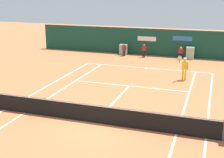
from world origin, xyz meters
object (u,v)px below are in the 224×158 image
at_px(ball_kid_right_post, 124,49).
at_px(tennis_ball_near_service_line, 124,78).
at_px(ball_kid_centre_post, 144,50).
at_px(ball_kid_left_post, 181,52).
at_px(tennis_ball_by_sideline, 131,69).
at_px(player_on_baseline, 184,67).

bearing_deg(ball_kid_right_post, tennis_ball_near_service_line, 107.79).
xyz_separation_m(ball_kid_centre_post, tennis_ball_near_service_line, (0.29, -7.56, -0.71)).
xyz_separation_m(ball_kid_centre_post, ball_kid_right_post, (-1.99, 0.00, -0.04)).
xyz_separation_m(ball_kid_left_post, tennis_ball_by_sideline, (-3.44, -4.90, -0.68)).
relative_size(ball_kid_centre_post, tennis_ball_near_service_line, 19.04).
height_order(player_on_baseline, ball_kid_right_post, player_on_baseline).
distance_m(ball_kid_left_post, ball_kid_right_post, 5.48).
distance_m(player_on_baseline, tennis_ball_by_sideline, 4.95).
relative_size(ball_kid_left_post, tennis_ball_near_service_line, 18.23).
xyz_separation_m(player_on_baseline, tennis_ball_near_service_line, (-4.23, -0.78, -0.96)).
xyz_separation_m(player_on_baseline, ball_kid_left_post, (-1.03, 6.78, -0.28)).
xyz_separation_m(player_on_baseline, ball_kid_centre_post, (-4.52, 6.78, -0.25)).
distance_m(player_on_baseline, ball_kid_right_post, 9.41).
xyz_separation_m(ball_kid_right_post, tennis_ball_near_service_line, (2.28, -7.56, -0.68)).
bearing_deg(ball_kid_right_post, tennis_ball_by_sideline, 113.62).
bearing_deg(tennis_ball_by_sideline, tennis_ball_near_service_line, -84.85).
distance_m(ball_kid_centre_post, tennis_ball_near_service_line, 7.60).
height_order(ball_kid_centre_post, ball_kid_right_post, ball_kid_centre_post).
bearing_deg(ball_kid_centre_post, player_on_baseline, 112.98).
bearing_deg(tennis_ball_near_service_line, ball_kid_right_post, 106.78).
relative_size(ball_kid_centre_post, ball_kid_right_post, 1.05).
height_order(tennis_ball_near_service_line, tennis_ball_by_sideline, same).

